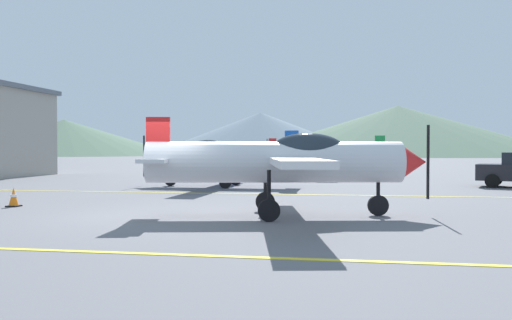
% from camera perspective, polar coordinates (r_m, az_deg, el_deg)
% --- Properties ---
extents(ground_plane, '(400.00, 400.00, 0.00)m').
position_cam_1_polar(ground_plane, '(14.44, -10.58, -5.93)').
color(ground_plane, slate).
extents(apron_line_near, '(80.00, 0.16, 0.01)m').
position_cam_1_polar(apron_line_near, '(10.07, -20.30, -9.09)').
color(apron_line_near, yellow).
rests_on(apron_line_near, ground_plane).
extents(apron_line_far, '(80.00, 0.16, 0.01)m').
position_cam_1_polar(apron_line_far, '(21.34, -3.85, -3.59)').
color(apron_line_far, yellow).
rests_on(apron_line_far, ground_plane).
extents(airplane_near, '(7.68, 8.77, 2.63)m').
position_cam_1_polar(airplane_near, '(14.15, 3.17, -0.06)').
color(airplane_near, silver).
rests_on(airplane_near, ground_plane).
extents(airplane_mid, '(7.57, 8.73, 2.63)m').
position_cam_1_polar(airplane_mid, '(25.15, -3.81, 0.50)').
color(airplane_mid, '#33478C').
rests_on(airplane_mid, ground_plane).
extents(airplane_far, '(7.61, 8.77, 2.63)m').
position_cam_1_polar(airplane_far, '(34.41, 7.54, 0.69)').
color(airplane_far, silver).
rests_on(airplane_far, ground_plane).
extents(airplane_back, '(7.66, 8.79, 2.63)m').
position_cam_1_polar(airplane_back, '(43.13, -2.69, 0.80)').
color(airplane_back, white).
rests_on(airplane_back, ground_plane).
extents(traffic_cone_front, '(0.36, 0.36, 0.59)m').
position_cam_1_polar(traffic_cone_front, '(18.12, -24.50, -3.65)').
color(traffic_cone_front, black).
rests_on(traffic_cone_front, ground_plane).
extents(hill_left, '(63.23, 63.23, 9.68)m').
position_cam_1_polar(hill_left, '(154.07, -19.82, 2.28)').
color(hill_left, '#4C6651').
rests_on(hill_left, ground_plane).
extents(hill_centerleft, '(64.73, 64.73, 12.31)m').
position_cam_1_polar(hill_centerleft, '(155.03, 0.47, 2.83)').
color(hill_centerleft, slate).
rests_on(hill_centerleft, ground_plane).
extents(hill_centerright, '(85.97, 85.97, 13.38)m').
position_cam_1_polar(hill_centerright, '(148.89, 14.93, 3.06)').
color(hill_centerright, '#4C6651').
rests_on(hill_centerright, ground_plane).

